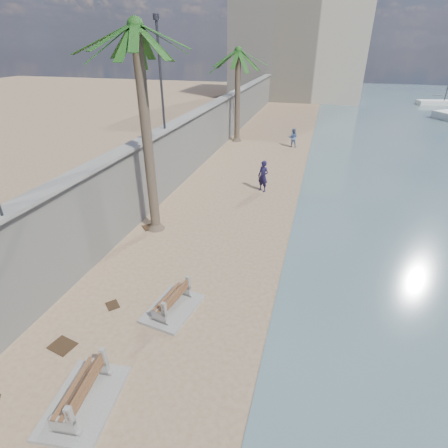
{
  "coord_description": "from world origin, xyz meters",
  "views": [
    {
      "loc": [
        2.82,
        -4.82,
        7.68
      ],
      "look_at": [
        -0.5,
        7.0,
        1.2
      ],
      "focal_mm": 28.0,
      "sensor_mm": 36.0,
      "label": 1
    }
  ],
  "objects_px": {
    "palm_mid": "(136,29)",
    "person_b": "(293,137)",
    "bench_near": "(82,392)",
    "person_a": "(263,174)",
    "bench_far": "(172,301)",
    "palm_back": "(238,52)",
    "sailboat_west": "(444,103)"
  },
  "relations": [
    {
      "from": "palm_mid",
      "to": "person_a",
      "type": "height_order",
      "value": "palm_mid"
    },
    {
      "from": "palm_mid",
      "to": "person_a",
      "type": "distance_m",
      "value": 9.89
    },
    {
      "from": "person_a",
      "to": "person_b",
      "type": "relative_size",
      "value": 1.23
    },
    {
      "from": "palm_back",
      "to": "person_a",
      "type": "xyz_separation_m",
      "value": [
        4.11,
        -10.56,
        -5.85
      ]
    },
    {
      "from": "palm_mid",
      "to": "palm_back",
      "type": "bearing_deg",
      "value": 90.71
    },
    {
      "from": "person_a",
      "to": "sailboat_west",
      "type": "height_order",
      "value": "sailboat_west"
    },
    {
      "from": "person_b",
      "to": "sailboat_west",
      "type": "relative_size",
      "value": 0.19
    },
    {
      "from": "bench_near",
      "to": "palm_mid",
      "type": "xyz_separation_m",
      "value": [
        -2.16,
        8.47,
        7.63
      ]
    },
    {
      "from": "palm_mid",
      "to": "person_a",
      "type": "xyz_separation_m",
      "value": [
        3.91,
        5.78,
        -7.0
      ]
    },
    {
      "from": "palm_mid",
      "to": "person_b",
      "type": "bearing_deg",
      "value": 73.69
    },
    {
      "from": "palm_back",
      "to": "sailboat_west",
      "type": "relative_size",
      "value": 0.89
    },
    {
      "from": "person_a",
      "to": "sailboat_west",
      "type": "distance_m",
      "value": 40.38
    },
    {
      "from": "person_b",
      "to": "sailboat_west",
      "type": "bearing_deg",
      "value": -128.25
    },
    {
      "from": "bench_far",
      "to": "person_b",
      "type": "bearing_deg",
      "value": 85.29
    },
    {
      "from": "bench_near",
      "to": "palm_back",
      "type": "bearing_deg",
      "value": 95.43
    },
    {
      "from": "bench_near",
      "to": "person_a",
      "type": "height_order",
      "value": "person_a"
    },
    {
      "from": "person_b",
      "to": "sailboat_west",
      "type": "height_order",
      "value": "sailboat_west"
    },
    {
      "from": "sailboat_west",
      "to": "person_b",
      "type": "bearing_deg",
      "value": -123.32
    },
    {
      "from": "bench_near",
      "to": "person_b",
      "type": "xyz_separation_m",
      "value": [
        2.43,
        24.15,
        0.43
      ]
    },
    {
      "from": "person_b",
      "to": "bench_near",
      "type": "bearing_deg",
      "value": 79.32
    },
    {
      "from": "bench_near",
      "to": "sailboat_west",
      "type": "relative_size",
      "value": 0.26
    },
    {
      "from": "bench_far",
      "to": "person_b",
      "type": "height_order",
      "value": "person_b"
    },
    {
      "from": "bench_near",
      "to": "palm_mid",
      "type": "bearing_deg",
      "value": 104.31
    },
    {
      "from": "bench_far",
      "to": "palm_mid",
      "type": "bearing_deg",
      "value": 120.71
    },
    {
      "from": "person_b",
      "to": "palm_mid",
      "type": "bearing_deg",
      "value": 68.76
    },
    {
      "from": "sailboat_west",
      "to": "palm_mid",
      "type": "bearing_deg",
      "value": -117.52
    },
    {
      "from": "bench_far",
      "to": "sailboat_west",
      "type": "relative_size",
      "value": 0.24
    },
    {
      "from": "palm_mid",
      "to": "palm_back",
      "type": "xyz_separation_m",
      "value": [
        -0.2,
        16.34,
        -1.15
      ]
    },
    {
      "from": "bench_far",
      "to": "person_a",
      "type": "xyz_separation_m",
      "value": [
        1.01,
        10.66,
        0.66
      ]
    },
    {
      "from": "bench_far",
      "to": "person_b",
      "type": "xyz_separation_m",
      "value": [
        1.69,
        20.56,
        0.47
      ]
    },
    {
      "from": "bench_near",
      "to": "palm_mid",
      "type": "distance_m",
      "value": 11.6
    },
    {
      "from": "bench_far",
      "to": "palm_back",
      "type": "xyz_separation_m",
      "value": [
        -3.1,
        21.22,
        6.51
      ]
    }
  ]
}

